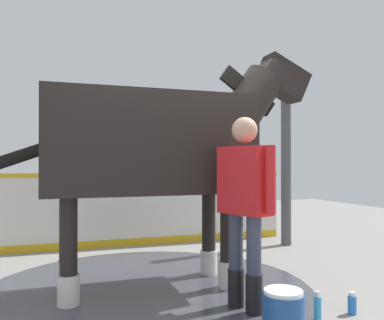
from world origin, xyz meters
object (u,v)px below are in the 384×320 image
Objects in this scene: horse at (158,146)px; bottle_spray at (352,304)px; handler at (245,198)px; bottle_shampoo at (318,307)px; wash_bucket at (283,314)px.

bottle_spray is at bearing -42.34° from horse.
handler is 7.20× the size of bottle_shampoo.
handler reaches higher than wash_bucket.
wash_bucket is at bearing -67.96° from horse.
handler is 1.09m from bottle_shampoo.
bottle_spray is (0.01, -0.37, -0.02)m from bottle_shampoo.
horse is 2.08m from wash_bucket.
horse is 2.37m from bottle_spray.
handler reaches higher than bottle_spray.
handler is at bearing 47.21° from bottle_shampoo.
bottle_shampoo is 1.25× the size of bottle_spray.
handler is (-0.92, -0.54, -0.49)m from horse.
horse is 2.00× the size of handler.
horse is at bearing 36.69° from bottle_shampoo.
horse is 14.42× the size of bottle_shampoo.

